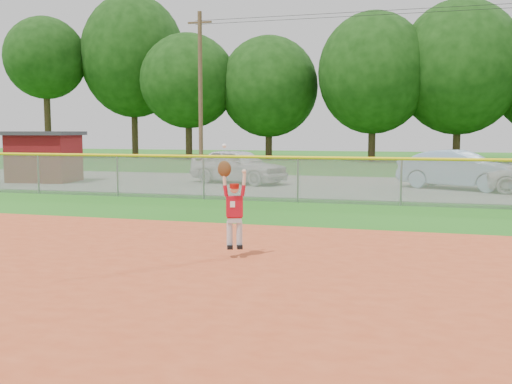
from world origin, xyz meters
TOP-DOWN VIEW (x-y plane):
  - ground at (0.00, 0.00)m, footprint 120.00×120.00m
  - clay_infield at (0.00, -3.00)m, footprint 24.00×16.00m
  - parking_strip at (0.00, 16.00)m, footprint 44.00×10.00m
  - car_white_a at (-3.90, 15.91)m, footprint 4.96×3.28m
  - car_blue at (5.49, 15.77)m, footprint 5.02×3.49m
  - utility_shed at (-12.82, 14.31)m, footprint 3.37×2.74m
  - outfield_fence at (0.00, 10.00)m, footprint 40.06×0.10m
  - power_lines at (1.00, 22.00)m, footprint 19.40×0.24m
  - tree_line at (0.96, 37.90)m, footprint 62.37×13.00m
  - ballplayer at (0.50, 1.34)m, footprint 0.53×0.30m

SIDE VIEW (x-z plane):
  - ground at x=0.00m, z-range 0.00..0.00m
  - parking_strip at x=0.00m, z-range 0.00..0.03m
  - clay_infield at x=0.00m, z-range 0.00..0.04m
  - car_blue at x=5.49m, z-range 0.03..1.60m
  - car_white_a at x=-3.90m, z-range 0.03..1.60m
  - outfield_fence at x=0.00m, z-range 0.11..1.66m
  - ballplayer at x=0.50m, z-range 0.04..1.98m
  - utility_shed at x=-12.82m, z-range 0.02..2.39m
  - power_lines at x=1.00m, z-range 0.18..9.18m
  - tree_line at x=0.96m, z-range 0.32..14.75m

